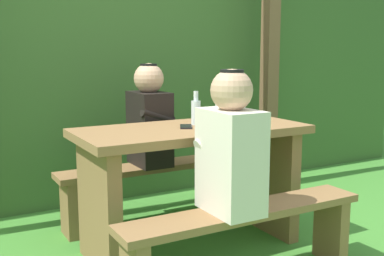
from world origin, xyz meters
The scene contains 12 objects.
ground_plane centered at (0.00, 0.00, 0.00)m, with size 12.00×12.00×0.00m, color #428730.
hedge_backdrop centered at (0.00, 1.69, 1.04)m, with size 6.40×1.07×2.07m, color #3A5F2A.
pergola_post_right centered at (1.29, 0.88, 1.07)m, with size 0.12×0.12×2.13m, color brown.
picnic_table centered at (0.00, 0.00, 0.52)m, with size 1.40×0.64×0.77m.
bench_near centered at (0.00, -0.56, 0.30)m, with size 1.40×0.24×0.42m.
bench_far centered at (0.00, 0.56, 0.30)m, with size 1.40×0.24×0.42m.
person_white_shirt centered at (-0.10, -0.56, 0.75)m, with size 0.25×0.35×0.72m.
person_black_coat centered at (-0.03, 0.56, 0.75)m, with size 0.25×0.35×0.72m.
drinking_glass centered at (0.04, -0.05, 0.82)m, with size 0.08×0.08×0.09m, color silver.
bottle_left centered at (0.16, -0.06, 0.86)m, with size 0.06×0.06×0.21m.
bottle_right centered at (0.06, 0.06, 0.85)m, with size 0.06×0.06×0.21m.
cell_phone centered at (-0.04, 0.00, 0.78)m, with size 0.07×0.14×0.01m, color black.
Camera 1 is at (-1.41, -2.50, 1.23)m, focal length 44.78 mm.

